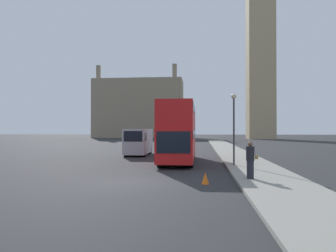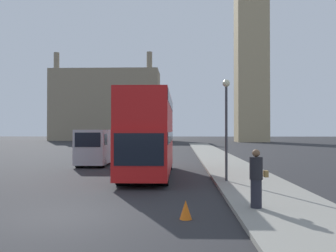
{
  "view_description": "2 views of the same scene",
  "coord_description": "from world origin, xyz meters",
  "px_view_note": "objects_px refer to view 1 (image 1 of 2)",
  "views": [
    {
      "loc": [
        3.27,
        -15.68,
        2.57
      ],
      "look_at": [
        0.7,
        10.31,
        2.85
      ],
      "focal_mm": 35.0,
      "sensor_mm": 36.0,
      "label": 1
    },
    {
      "loc": [
        3.35,
        -11.02,
        2.57
      ],
      "look_at": [
        2.39,
        17.79,
        2.92
      ],
      "focal_mm": 40.0,
      "sensor_mm": 36.0,
      "label": 2
    }
  ],
  "objects_px": {
    "red_double_decker_bus": "(179,130)",
    "parked_sedan": "(163,141)",
    "white_van": "(138,141)",
    "clock_tower": "(260,11)",
    "pedestrian": "(250,160)",
    "street_lamp": "(234,117)"
  },
  "relations": [
    {
      "from": "red_double_decker_bus",
      "to": "parked_sedan",
      "type": "bearing_deg",
      "value": 99.32
    },
    {
      "from": "white_van",
      "to": "parked_sedan",
      "type": "height_order",
      "value": "white_van"
    },
    {
      "from": "red_double_decker_bus",
      "to": "white_van",
      "type": "xyz_separation_m",
      "value": [
        -4.45,
        6.48,
        -1.11
      ]
    },
    {
      "from": "clock_tower",
      "to": "pedestrian",
      "type": "bearing_deg",
      "value": -100.55
    },
    {
      "from": "red_double_decker_bus",
      "to": "white_van",
      "type": "distance_m",
      "value": 7.94
    },
    {
      "from": "red_double_decker_bus",
      "to": "parked_sedan",
      "type": "height_order",
      "value": "red_double_decker_bus"
    },
    {
      "from": "white_van",
      "to": "clock_tower",
      "type": "bearing_deg",
      "value": 68.88
    },
    {
      "from": "red_double_decker_bus",
      "to": "pedestrian",
      "type": "relative_size",
      "value": 5.6
    },
    {
      "from": "clock_tower",
      "to": "red_double_decker_bus",
      "type": "relative_size",
      "value": 6.55
    },
    {
      "from": "street_lamp",
      "to": "clock_tower",
      "type": "bearing_deg",
      "value": 78.35
    },
    {
      "from": "clock_tower",
      "to": "pedestrian",
      "type": "relative_size",
      "value": 36.66
    },
    {
      "from": "clock_tower",
      "to": "parked_sedan",
      "type": "bearing_deg",
      "value": -120.47
    },
    {
      "from": "white_van",
      "to": "parked_sedan",
      "type": "bearing_deg",
      "value": 89.69
    },
    {
      "from": "clock_tower",
      "to": "white_van",
      "type": "xyz_separation_m",
      "value": [
        -22.26,
        -57.63,
        -32.97
      ]
    },
    {
      "from": "white_van",
      "to": "pedestrian",
      "type": "xyz_separation_m",
      "value": [
        8.6,
        -15.68,
        -0.34
      ]
    },
    {
      "from": "white_van",
      "to": "street_lamp",
      "type": "xyz_separation_m",
      "value": [
        8.43,
        -9.44,
        2.02
      ]
    },
    {
      "from": "clock_tower",
      "to": "white_van",
      "type": "relative_size",
      "value": 12.28
    },
    {
      "from": "clock_tower",
      "to": "red_double_decker_bus",
      "type": "bearing_deg",
      "value": -105.52
    },
    {
      "from": "white_van",
      "to": "pedestrian",
      "type": "bearing_deg",
      "value": -61.25
    },
    {
      "from": "red_double_decker_bus",
      "to": "parked_sedan",
      "type": "xyz_separation_m",
      "value": [
        -4.34,
        26.46,
        -1.84
      ]
    },
    {
      "from": "white_van",
      "to": "pedestrian",
      "type": "height_order",
      "value": "white_van"
    },
    {
      "from": "street_lamp",
      "to": "pedestrian",
      "type": "bearing_deg",
      "value": -88.43
    }
  ]
}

